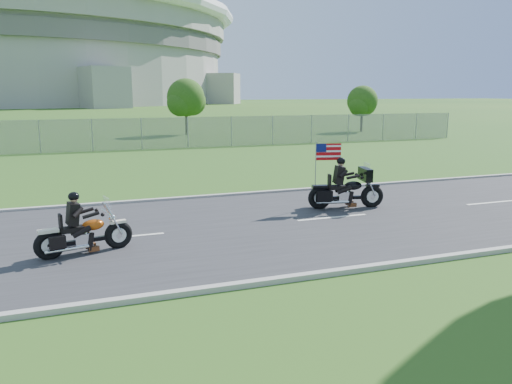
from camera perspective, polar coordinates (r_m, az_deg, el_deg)
name	(u,v)px	position (r m, az deg, el deg)	size (l,w,h in m)	color
ground	(198,232)	(13.34, -6.67, -4.51)	(420.00, 420.00, 0.00)	#1F4C17
road	(198,231)	(13.33, -6.67, -4.43)	(120.00, 8.00, 0.04)	#28282B
curb_north	(171,199)	(17.19, -9.73, -0.82)	(120.00, 0.18, 0.12)	#9E9B93
curb_south	(246,284)	(9.62, -1.11, -10.51)	(120.00, 0.18, 0.12)	#9E9B93
fence	(40,137)	(32.70, -23.50, 5.83)	(60.00, 0.03, 2.00)	gray
stadium	(16,54)	(183.71, -25.77, 14.04)	(140.40, 140.40, 29.20)	#A3A099
tree_fence_near	(186,100)	(43.47, -7.98, 10.42)	(3.52, 3.28, 4.75)	#382316
tree_fence_far	(362,103)	(47.58, 12.07, 9.96)	(3.08, 2.87, 4.20)	#382316
motorcycle_lead	(83,235)	(11.94, -19.16, -4.63)	(2.18, 0.85, 1.48)	black
motorcycle_follow	(346,191)	(15.92, 10.24, 0.08)	(2.43, 1.02, 2.05)	black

